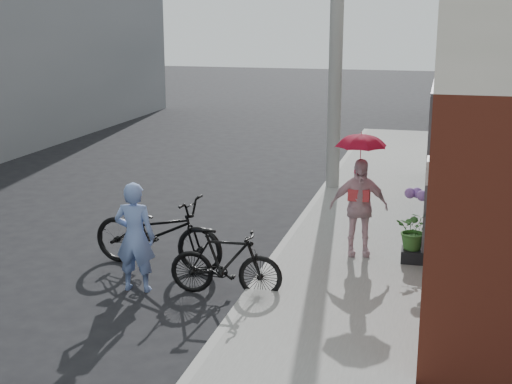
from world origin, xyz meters
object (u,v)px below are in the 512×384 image
at_px(planter, 413,255).
at_px(kimono_woman, 359,207).
at_px(utility_pole, 337,24).
at_px(bike_left, 158,232).
at_px(bike_right, 226,263).
at_px(officer, 135,237).

bearing_deg(planter, kimono_woman, 171.94).
bearing_deg(kimono_woman, utility_pole, 90.20).
relative_size(bike_left, planter, 5.89).
distance_m(bike_left, planter, 3.83).
bearing_deg(planter, bike_left, -166.28).
bearing_deg(bike_right, officer, 92.84).
xyz_separation_m(bike_right, planter, (2.40, 1.70, -0.25)).
relative_size(kimono_woman, planter, 4.18).
bearing_deg(utility_pole, kimono_woman, -76.21).
height_order(officer, bike_left, officer).
bearing_deg(officer, bike_right, -178.53).
relative_size(officer, bike_right, 0.99).
bearing_deg(kimono_woman, officer, -158.77).
distance_m(officer, planter, 4.12).
distance_m(officer, bike_left, 0.95).
xyz_separation_m(utility_pole, bike_left, (-1.80, -5.30, -2.95)).
relative_size(bike_left, bike_right, 1.36).
relative_size(bike_right, kimono_woman, 1.03).
bearing_deg(officer, planter, -157.84).
distance_m(officer, bike_right, 1.29).
height_order(officer, bike_right, officer).
height_order(officer, planter, officer).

